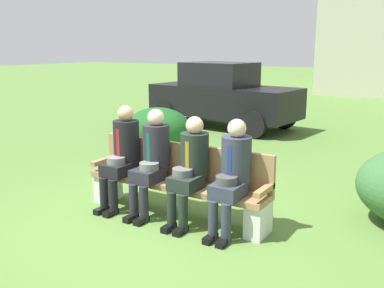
# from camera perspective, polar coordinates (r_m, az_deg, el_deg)

# --- Properties ---
(ground_plane) EXTENTS (80.00, 80.00, 0.00)m
(ground_plane) POSITION_cam_1_polar(r_m,az_deg,el_deg) (5.39, -4.43, -10.09)
(ground_plane) COLOR #517633
(park_bench) EXTENTS (2.44, 0.44, 0.90)m
(park_bench) POSITION_cam_1_polar(r_m,az_deg,el_deg) (5.44, -1.88, -4.89)
(park_bench) COLOR #99754C
(park_bench) RESTS_ON ground
(seated_man_leftmost) EXTENTS (0.34, 0.72, 1.34)m
(seated_man_leftmost) POSITION_cam_1_polar(r_m,az_deg,el_deg) (5.71, -9.16, -1.02)
(seated_man_leftmost) COLOR black
(seated_man_leftmost) RESTS_ON ground
(seated_man_centerleft) EXTENTS (0.34, 0.72, 1.33)m
(seated_man_centerleft) POSITION_cam_1_polar(r_m,az_deg,el_deg) (5.42, -5.24, -1.73)
(seated_man_centerleft) COLOR #23232D
(seated_man_centerleft) RESTS_ON ground
(seated_man_centerright) EXTENTS (0.34, 0.72, 1.29)m
(seated_man_centerright) POSITION_cam_1_polar(r_m,az_deg,el_deg) (5.11, -0.24, -2.82)
(seated_man_centerright) COLOR #1E2823
(seated_man_centerright) RESTS_ON ground
(seated_man_rightmost) EXTENTS (0.34, 0.72, 1.30)m
(seated_man_rightmost) POSITION_cam_1_polar(r_m,az_deg,el_deg) (4.85, 5.31, -3.62)
(seated_man_rightmost) COLOR #2D3342
(seated_man_rightmost) RESTS_ON ground
(shrub_near_bench) EXTENTS (1.38, 1.26, 0.86)m
(shrub_near_bench) POSITION_cam_1_polar(r_m,az_deg,el_deg) (8.96, -4.47, 2.06)
(shrub_near_bench) COLOR #1A551F
(shrub_near_bench) RESTS_ON ground
(parked_car_near) EXTENTS (4.05, 2.07, 1.68)m
(parked_car_near) POSITION_cam_1_polar(r_m,az_deg,el_deg) (11.39, 4.05, 6.42)
(parked_car_near) COLOR black
(parked_car_near) RESTS_ON ground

